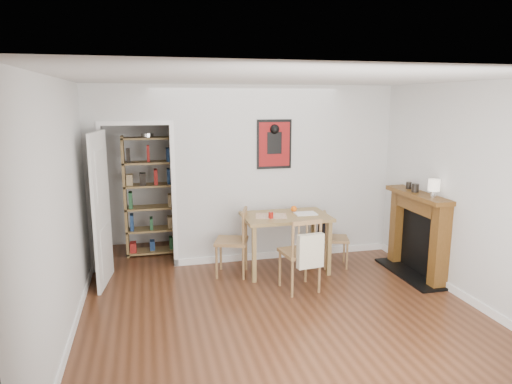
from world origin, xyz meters
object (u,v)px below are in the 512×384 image
object	(u,v)px
chair_left	(232,242)
red_glass	(271,215)
ceramic_jar_a	(415,188)
ceramic_jar_b	(409,185)
notebook	(306,214)
fireplace	(418,231)
chair_right	(334,238)
orange_fruit	(294,209)
dining_table	(286,222)
bookshelf	(150,197)
chair_front	(300,253)
mantel_lamp	(434,186)

from	to	relation	value
chair_left	red_glass	world-z (taller)	chair_left
ceramic_jar_a	ceramic_jar_b	size ratio (longest dim) A/B	1.20
notebook	fireplace	bearing A→B (deg)	-20.92
chair_right	red_glass	bearing A→B (deg)	-171.98
orange_fruit	fireplace	bearing A→B (deg)	-24.56
ceramic_jar_a	ceramic_jar_b	world-z (taller)	ceramic_jar_a
dining_table	red_glass	xyz separation A→B (m)	(-0.25, -0.12, 0.14)
orange_fruit	notebook	xyz separation A→B (m)	(0.12, -0.16, -0.04)
bookshelf	chair_front	bearing A→B (deg)	-46.56
chair_front	ceramic_jar_b	distance (m)	1.93
chair_left	red_glass	bearing A→B (deg)	-16.14
dining_table	notebook	size ratio (longest dim) A/B	3.97
ceramic_jar_a	chair_left	bearing A→B (deg)	167.57
bookshelf	ceramic_jar_b	distance (m)	3.85
chair_right	red_glass	size ratio (longest dim) A/B	9.11
dining_table	mantel_lamp	bearing A→B (deg)	-27.25
notebook	ceramic_jar_a	distance (m)	1.52
dining_table	chair_left	bearing A→B (deg)	178.10
fireplace	chair_front	bearing A→B (deg)	-175.63
chair_left	ceramic_jar_a	distance (m)	2.60
chair_right	chair_front	distance (m)	1.04
chair_front	bookshelf	world-z (taller)	bookshelf
dining_table	chair_right	bearing A→B (deg)	1.22
chair_left	ceramic_jar_a	size ratio (longest dim) A/B	8.25
chair_left	dining_table	bearing A→B (deg)	-1.90
mantel_lamp	ceramic_jar_a	xyz separation A→B (m)	(-0.03, 0.36, -0.09)
dining_table	chair_right	distance (m)	0.80
mantel_lamp	ceramic_jar_b	world-z (taller)	mantel_lamp
fireplace	bookshelf	bearing A→B (deg)	153.55
dining_table	bookshelf	xyz separation A→B (m)	(-1.82, 1.21, 0.20)
chair_front	mantel_lamp	bearing A→B (deg)	-6.01
chair_right	orange_fruit	world-z (taller)	orange_fruit
fireplace	notebook	world-z (taller)	fireplace
chair_front	dining_table	bearing A→B (deg)	88.18
chair_right	ceramic_jar_a	world-z (taller)	ceramic_jar_a
bookshelf	orange_fruit	world-z (taller)	bookshelf
bookshelf	red_glass	world-z (taller)	bookshelf
chair_right	mantel_lamp	distance (m)	1.58
chair_right	bookshelf	bearing A→B (deg)	155.04
fireplace	ceramic_jar_b	size ratio (longest dim) A/B	13.18
chair_right	fireplace	size ratio (longest dim) A/B	0.64
fireplace	notebook	size ratio (longest dim) A/B	4.17
chair_front	red_glass	xyz separation A→B (m)	(-0.23, 0.57, 0.36)
chair_left	bookshelf	size ratio (longest dim) A/B	0.51
mantel_lamp	dining_table	bearing A→B (deg)	152.75
bookshelf	notebook	distance (m)	2.44
mantel_lamp	ceramic_jar_b	bearing A→B (deg)	87.91
chair_left	ceramic_jar_a	xyz separation A→B (m)	(2.44, -0.54, 0.75)
red_glass	fireplace	bearing A→B (deg)	-12.37
ceramic_jar_b	notebook	bearing A→B (deg)	169.60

